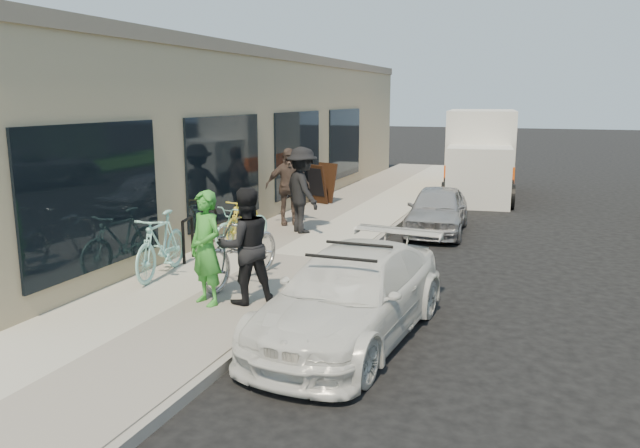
% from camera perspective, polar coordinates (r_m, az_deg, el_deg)
% --- Properties ---
extents(ground, '(120.00, 120.00, 0.00)m').
position_cam_1_polar(ground, '(8.59, -0.81, -9.41)').
color(ground, black).
rests_on(ground, ground).
extents(sidewalk, '(3.00, 34.00, 0.15)m').
position_cam_1_polar(sidewalk, '(11.96, -4.54, -3.03)').
color(sidewalk, '#AEAA9D').
rests_on(sidewalk, ground).
extents(curb, '(0.12, 34.00, 0.13)m').
position_cam_1_polar(curb, '(11.41, 2.55, -3.77)').
color(curb, gray).
rests_on(curb, ground).
extents(storefront, '(3.60, 20.00, 4.22)m').
position_cam_1_polar(storefront, '(17.51, -7.42, 8.31)').
color(storefront, tan).
rests_on(storefront, ground).
extents(bike_rack, '(0.18, 0.55, 0.79)m').
position_cam_1_polar(bike_rack, '(11.53, -11.99, -0.97)').
color(bike_rack, black).
rests_on(bike_rack, sidewalk).
extents(sandwich_board, '(0.86, 0.87, 1.10)m').
position_cam_1_polar(sandwich_board, '(17.50, 0.03, 3.76)').
color(sandwich_board, '#32180D').
rests_on(sandwich_board, sidewalk).
extents(sedan_white, '(1.96, 4.08, 1.19)m').
position_cam_1_polar(sedan_white, '(8.05, 2.85, -6.55)').
color(sedan_white, white).
rests_on(sedan_white, ground).
extents(sedan_silver, '(1.48, 3.23, 1.07)m').
position_cam_1_polar(sedan_silver, '(14.56, 10.67, 1.29)').
color(sedan_silver, '#9D9EA2').
rests_on(sedan_silver, ground).
extents(moving_truck, '(2.57, 5.60, 2.67)m').
position_cam_1_polar(moving_truck, '(20.62, 14.40, 5.90)').
color(moving_truck, silver).
rests_on(moving_truck, ground).
extents(tandem_bike, '(0.94, 2.14, 1.09)m').
position_cam_1_polar(tandem_bike, '(10.01, -7.14, -2.31)').
color(tandem_bike, '#A9A9AB').
rests_on(tandem_bike, sidewalk).
extents(woman_rider, '(0.71, 0.61, 1.64)m').
position_cam_1_polar(woman_rider, '(8.98, -10.38, -2.18)').
color(woman_rider, green).
rests_on(woman_rider, sidewalk).
extents(man_standing, '(1.03, 1.03, 1.68)m').
position_cam_1_polar(man_standing, '(8.96, -6.85, -1.99)').
color(man_standing, black).
rests_on(man_standing, sidewalk).
extents(cruiser_bike_a, '(0.75, 1.82, 1.06)m').
position_cam_1_polar(cruiser_bike_a, '(10.64, -14.34, -1.83)').
color(cruiser_bike_a, '#9CE9DB').
rests_on(cruiser_bike_a, sidewalk).
extents(cruiser_bike_b, '(0.91, 1.63, 0.81)m').
position_cam_1_polar(cruiser_bike_b, '(12.65, -7.10, -0.05)').
color(cruiser_bike_b, '#9CE9DB').
rests_on(cruiser_bike_b, sidewalk).
extents(cruiser_bike_c, '(0.49, 1.57, 0.94)m').
position_cam_1_polar(cruiser_bike_c, '(12.82, -7.01, 0.40)').
color(cruiser_bike_c, yellow).
rests_on(cruiser_bike_c, sidewalk).
extents(bystander_a, '(1.36, 1.34, 1.87)m').
position_cam_1_polar(bystander_a, '(13.60, -1.63, 3.12)').
color(bystander_a, black).
rests_on(bystander_a, sidewalk).
extents(bystander_b, '(1.11, 0.93, 1.78)m').
position_cam_1_polar(bystander_b, '(14.49, -2.96, 3.44)').
color(bystander_b, '#4E3E38').
rests_on(bystander_b, sidewalk).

